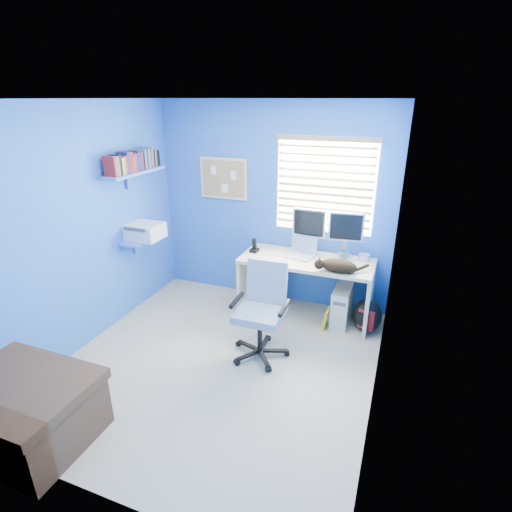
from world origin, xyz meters
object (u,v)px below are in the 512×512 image
at_px(cat, 338,266).
at_px(tower_pc, 342,305).
at_px(desk, 305,288).
at_px(laptop, 300,248).
at_px(office_chair, 261,322).

bearing_deg(cat, tower_pc, 60.37).
distance_m(desk, cat, 0.64).
height_order(laptop, cat, laptop).
bearing_deg(cat, laptop, 134.56).
relative_size(desk, laptop, 4.70).
xyz_separation_m(desk, cat, (0.40, -0.22, 0.44)).
height_order(laptop, tower_pc, laptop).
distance_m(cat, office_chair, 1.05).
bearing_deg(tower_pc, laptop, 173.43).
distance_m(laptop, cat, 0.57).
height_order(cat, office_chair, office_chair).
xyz_separation_m(laptop, cat, (0.51, -0.27, -0.04)).
bearing_deg(laptop, desk, -15.21).
xyz_separation_m(laptop, office_chair, (-0.12, -0.98, -0.48)).
xyz_separation_m(laptop, tower_pc, (0.55, -0.07, -0.62)).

